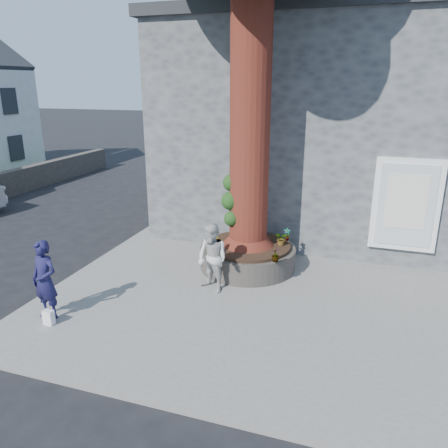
% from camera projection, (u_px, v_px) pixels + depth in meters
% --- Properties ---
extents(ground, '(120.00, 120.00, 0.00)m').
position_uv_depth(ground, '(185.00, 304.00, 9.17)').
color(ground, black).
rests_on(ground, ground).
extents(pavement, '(9.00, 8.00, 0.12)m').
position_uv_depth(pavement, '(266.00, 291.00, 9.61)').
color(pavement, slate).
rests_on(pavement, ground).
extents(yellow_line, '(0.10, 30.00, 0.01)m').
position_uv_depth(yellow_line, '(90.00, 267.00, 10.99)').
color(yellow_line, yellow).
rests_on(yellow_line, ground).
extents(stone_shop, '(10.30, 8.30, 6.30)m').
position_uv_depth(stone_shop, '(343.00, 124.00, 13.95)').
color(stone_shop, '#474B4C').
rests_on(stone_shop, ground).
extents(planter, '(2.30, 2.30, 0.60)m').
position_uv_depth(planter, '(248.00, 256.00, 10.61)').
color(planter, black).
rests_on(planter, pavement).
extents(man, '(0.61, 0.44, 1.55)m').
position_uv_depth(man, '(45.00, 280.00, 8.19)').
color(man, '#18163F').
rests_on(man, pavement).
extents(woman, '(0.90, 0.83, 1.50)m').
position_uv_depth(woman, '(212.00, 258.00, 9.28)').
color(woman, beige).
rests_on(woman, pavement).
extents(shopping_bag, '(0.21, 0.13, 0.28)m').
position_uv_depth(shopping_bag, '(49.00, 317.00, 8.13)').
color(shopping_bag, white).
rests_on(shopping_bag, pavement).
extents(plant_a, '(0.19, 0.15, 0.32)m').
position_uv_depth(plant_a, '(287.00, 234.00, 10.70)').
color(plant_a, gray).
rests_on(plant_a, planter).
extents(plant_b, '(0.34, 0.34, 0.44)m').
position_uv_depth(plant_b, '(214.00, 245.00, 9.85)').
color(plant_b, gray).
rests_on(plant_b, planter).
extents(plant_c, '(0.24, 0.24, 0.31)m').
position_uv_depth(plant_c, '(275.00, 255.00, 9.45)').
color(plant_c, gray).
rests_on(plant_c, planter).
extents(plant_d, '(0.38, 0.39, 0.32)m').
position_uv_depth(plant_d, '(282.00, 239.00, 10.39)').
color(plant_d, gray).
rests_on(plant_d, planter).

